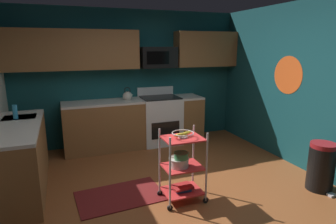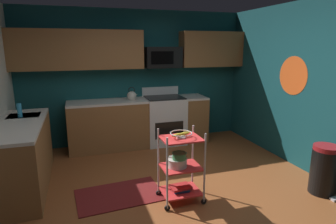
# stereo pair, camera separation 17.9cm
# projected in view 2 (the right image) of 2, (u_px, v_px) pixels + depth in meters

# --- Properties ---
(floor) EXTENTS (4.40, 4.80, 0.04)m
(floor) POSITION_uv_depth(u_px,v_px,m) (175.00, 198.00, 3.72)
(floor) COLOR brown
(floor) RESTS_ON ground
(wall_back) EXTENTS (4.52, 0.06, 2.60)m
(wall_back) POSITION_uv_depth(u_px,v_px,m) (136.00, 78.00, 5.68)
(wall_back) COLOR #14474C
(wall_back) RESTS_ON ground
(wall_right) EXTENTS (0.06, 4.80, 2.60)m
(wall_right) POSITION_uv_depth(u_px,v_px,m) (322.00, 90.00, 4.09)
(wall_right) COLOR #14474C
(wall_right) RESTS_ON ground
(wall_flower_decal) EXTENTS (0.00, 0.62, 0.62)m
(wall_flower_decal) POSITION_uv_depth(u_px,v_px,m) (293.00, 76.00, 4.58)
(wall_flower_decal) COLOR #E5591E
(counter_run) EXTENTS (3.54, 2.40, 0.92)m
(counter_run) POSITION_uv_depth(u_px,v_px,m) (102.00, 133.00, 4.88)
(counter_run) COLOR brown
(counter_run) RESTS_ON ground
(oven_range) EXTENTS (0.76, 0.65, 1.10)m
(oven_range) POSITION_uv_depth(u_px,v_px,m) (164.00, 119.00, 5.71)
(oven_range) COLOR white
(oven_range) RESTS_ON ground
(upper_cabinets) EXTENTS (4.40, 0.33, 0.70)m
(upper_cabinets) POSITION_uv_depth(u_px,v_px,m) (131.00, 50.00, 5.34)
(upper_cabinets) COLOR brown
(microwave) EXTENTS (0.70, 0.39, 0.40)m
(microwave) POSITION_uv_depth(u_px,v_px,m) (163.00, 57.00, 5.53)
(microwave) COLOR black
(rolling_cart) EXTENTS (0.54, 0.40, 0.91)m
(rolling_cart) POSITION_uv_depth(u_px,v_px,m) (181.00, 167.00, 3.54)
(rolling_cart) COLOR silver
(rolling_cart) RESTS_ON ground
(fruit_bowl) EXTENTS (0.27, 0.27, 0.07)m
(fruit_bowl) POSITION_uv_depth(u_px,v_px,m) (181.00, 134.00, 3.44)
(fruit_bowl) COLOR silver
(fruit_bowl) RESTS_ON rolling_cart
(mixing_bowl_large) EXTENTS (0.25, 0.25, 0.11)m
(mixing_bowl_large) POSITION_uv_depth(u_px,v_px,m) (177.00, 162.00, 3.51)
(mixing_bowl_large) COLOR silver
(mixing_bowl_large) RESTS_ON rolling_cart
(mixing_bowl_small) EXTENTS (0.18, 0.18, 0.08)m
(mixing_bowl_small) POSITION_uv_depth(u_px,v_px,m) (179.00, 156.00, 3.46)
(mixing_bowl_small) COLOR #387F4C
(mixing_bowl_small) RESTS_ON rolling_cart
(book_stack) EXTENTS (0.27, 0.20, 0.06)m
(book_stack) POSITION_uv_depth(u_px,v_px,m) (181.00, 188.00, 3.61)
(book_stack) COLOR #1E4C8C
(book_stack) RESTS_ON rolling_cart
(kettle) EXTENTS (0.21, 0.18, 0.26)m
(kettle) POSITION_uv_depth(u_px,v_px,m) (132.00, 96.00, 5.39)
(kettle) COLOR beige
(kettle) RESTS_ON counter_run
(dish_soap_bottle) EXTENTS (0.06, 0.06, 0.20)m
(dish_soap_bottle) POSITION_uv_depth(u_px,v_px,m) (19.00, 110.00, 4.07)
(dish_soap_bottle) COLOR #2D8CBF
(dish_soap_bottle) RESTS_ON counter_run
(trash_can) EXTENTS (0.34, 0.42, 0.66)m
(trash_can) POSITION_uv_depth(u_px,v_px,m) (324.00, 170.00, 3.75)
(trash_can) COLOR black
(trash_can) RESTS_ON ground
(floor_rug) EXTENTS (1.15, 0.78, 0.01)m
(floor_rug) POSITION_uv_depth(u_px,v_px,m) (120.00, 195.00, 3.75)
(floor_rug) COLOR maroon
(floor_rug) RESTS_ON ground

